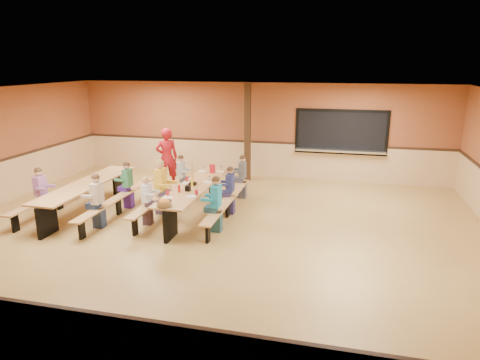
# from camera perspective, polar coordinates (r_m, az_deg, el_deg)

# --- Properties ---
(ground) EXTENTS (12.00, 12.00, 0.00)m
(ground) POSITION_cam_1_polar(r_m,az_deg,el_deg) (9.47, -3.70, -6.98)
(ground) COLOR olive
(ground) RESTS_ON ground
(room_envelope) EXTENTS (12.04, 10.04, 3.02)m
(room_envelope) POSITION_cam_1_polar(r_m,az_deg,el_deg) (9.23, -3.78, -3.01)
(room_envelope) COLOR brown
(room_envelope) RESTS_ON ground
(kitchen_pass_through) EXTENTS (2.78, 0.28, 1.38)m
(kitchen_pass_through) POSITION_cam_1_polar(r_m,az_deg,el_deg) (13.48, 13.32, 5.99)
(kitchen_pass_through) COLOR black
(kitchen_pass_through) RESTS_ON ground
(structural_post) EXTENTS (0.18, 0.18, 3.00)m
(structural_post) POSITION_cam_1_polar(r_m,az_deg,el_deg) (13.23, 1.02, 6.28)
(structural_post) COLOR black
(structural_post) RESTS_ON ground
(cafeteria_table_main) EXTENTS (1.91, 3.70, 0.74)m
(cafeteria_table_main) POSITION_cam_1_polar(r_m,az_deg,el_deg) (10.44, -6.05, -1.81)
(cafeteria_table_main) COLOR #B88149
(cafeteria_table_main) RESTS_ON ground
(cafeteria_table_second) EXTENTS (1.91, 3.70, 0.74)m
(cafeteria_table_second) POSITION_cam_1_polar(r_m,az_deg,el_deg) (11.21, -19.67, -1.44)
(cafeteria_table_second) COLOR #B88149
(cafeteria_table_second) RESTS_ON ground
(seated_child_white_left) EXTENTS (0.33, 0.27, 1.12)m
(seated_child_white_left) POSITION_cam_1_polar(r_m,az_deg,el_deg) (9.95, -12.30, -2.77)
(seated_child_white_left) COLOR silver
(seated_child_white_left) RESTS_ON ground
(seated_adult_yellow) EXTENTS (0.43, 0.35, 1.34)m
(seated_adult_yellow) POSITION_cam_1_polar(r_m,az_deg,el_deg) (10.60, -10.50, -0.93)
(seated_adult_yellow) COLOR gold
(seated_adult_yellow) RESTS_ON ground
(seated_child_grey_left) EXTENTS (0.35, 0.28, 1.16)m
(seated_child_grey_left) POSITION_cam_1_polar(r_m,az_deg,el_deg) (11.83, -7.81, 0.49)
(seated_child_grey_left) COLOR #B2B2B2
(seated_child_grey_left) RESTS_ON ground
(seated_child_teal_right) EXTENTS (0.38, 0.31, 1.24)m
(seated_child_teal_right) POSITION_cam_1_polar(r_m,az_deg,el_deg) (9.33, -3.19, -3.28)
(seated_child_teal_right) COLOR teal
(seated_child_teal_right) RESTS_ON ground
(seated_child_navy_right) EXTENTS (0.35, 0.29, 1.17)m
(seated_child_navy_right) POSITION_cam_1_polar(r_m,az_deg,el_deg) (10.42, -1.32, -1.43)
(seated_child_navy_right) COLOR navy
(seated_child_navy_right) RESTS_ON ground
(seated_child_char_right) EXTENTS (0.35, 0.29, 1.17)m
(seated_child_char_right) POSITION_cam_1_polar(r_m,az_deg,el_deg) (11.63, 0.32, 0.39)
(seated_child_char_right) COLOR #474A50
(seated_child_char_right) RESTS_ON ground
(seated_child_purple_sec) EXTENTS (0.37, 0.30, 1.21)m
(seated_child_purple_sec) POSITION_cam_1_polar(r_m,az_deg,el_deg) (11.18, -25.01, -1.62)
(seated_child_purple_sec) COLOR #90578B
(seated_child_purple_sec) RESTS_ON ground
(seated_child_green_sec) EXTENTS (0.36, 0.29, 1.18)m
(seated_child_green_sec) POSITION_cam_1_polar(r_m,az_deg,el_deg) (11.21, -14.72, -0.68)
(seated_child_green_sec) COLOR #2F6E49
(seated_child_green_sec) RESTS_ON ground
(seated_child_tan_sec) EXTENTS (0.38, 0.31, 1.23)m
(seated_child_tan_sec) POSITION_cam_1_polar(r_m,az_deg,el_deg) (10.05, -18.44, -2.70)
(seated_child_tan_sec) COLOR #C3B09D
(seated_child_tan_sec) RESTS_ON ground
(standing_woman) EXTENTS (0.77, 0.68, 1.77)m
(standing_woman) POSITION_cam_1_polar(r_m,az_deg,el_deg) (12.79, -9.72, 2.93)
(standing_woman) COLOR #A3121B
(standing_woman) RESTS_ON ground
(punch_pitcher) EXTENTS (0.16, 0.16, 0.22)m
(punch_pitcher) POSITION_cam_1_polar(r_m,az_deg,el_deg) (11.49, -3.71, 1.53)
(punch_pitcher) COLOR #B51824
(punch_pitcher) RESTS_ON cafeteria_table_main
(chip_bowl) EXTENTS (0.32, 0.32, 0.15)m
(chip_bowl) POSITION_cam_1_polar(r_m,az_deg,el_deg) (8.94, -10.09, -3.02)
(chip_bowl) COLOR orange
(chip_bowl) RESTS_ON cafeteria_table_main
(napkin_dispenser) EXTENTS (0.10, 0.14, 0.13)m
(napkin_dispenser) POSITION_cam_1_polar(r_m,az_deg,el_deg) (9.92, -6.95, -1.08)
(napkin_dispenser) COLOR black
(napkin_dispenser) RESTS_ON cafeteria_table_main
(condiment_mustard) EXTENTS (0.06, 0.06, 0.17)m
(condiment_mustard) POSITION_cam_1_polar(r_m,az_deg,el_deg) (10.31, -6.42, -0.32)
(condiment_mustard) COLOR yellow
(condiment_mustard) RESTS_ON cafeteria_table_main
(condiment_ketchup) EXTENTS (0.06, 0.06, 0.17)m
(condiment_ketchup) POSITION_cam_1_polar(r_m,az_deg,el_deg) (9.83, -8.13, -1.16)
(condiment_ketchup) COLOR #B2140F
(condiment_ketchup) RESTS_ON cafeteria_table_main
(table_paddle) EXTENTS (0.16, 0.16, 0.56)m
(table_paddle) POSITION_cam_1_polar(r_m,az_deg,el_deg) (10.38, -6.35, 0.09)
(table_paddle) COLOR black
(table_paddle) RESTS_ON cafeteria_table_main
(place_settings) EXTENTS (0.65, 3.30, 0.11)m
(place_settings) POSITION_cam_1_polar(r_m,az_deg,el_deg) (10.37, -6.09, -0.39)
(place_settings) COLOR beige
(place_settings) RESTS_ON cafeteria_table_main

